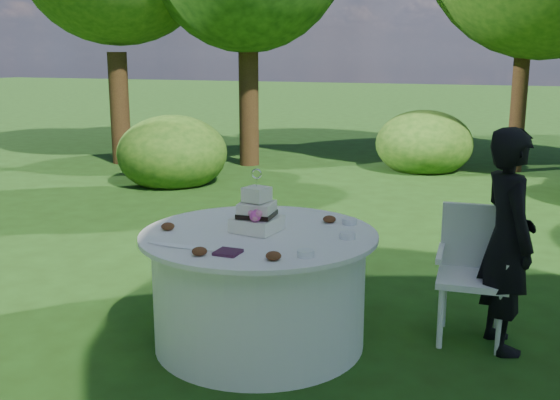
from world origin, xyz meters
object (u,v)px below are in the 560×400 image
Objects in this scene: chair at (473,263)px; guest at (507,240)px; cake at (257,215)px; table at (259,287)px; napkins at (228,252)px.

guest is at bearing -27.15° from chair.
cake is 1.51m from chair.
table is at bearing -41.83° from cake.
napkins is at bearing -138.45° from chair.
chair is (1.33, 0.62, -0.36)m from cake.
napkins is at bearing 99.73° from guest.
cake is 0.46× the size of chair.
table is (-1.52, -0.54, -0.35)m from guest.
cake reaches higher than table.
table is at bearing 92.48° from napkins.
table is 0.50m from cake.
guest reaches higher than table.
chair is at bearing 26.15° from table.
cake is at bearing 83.65° from guest.
guest is 1.63m from cake.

